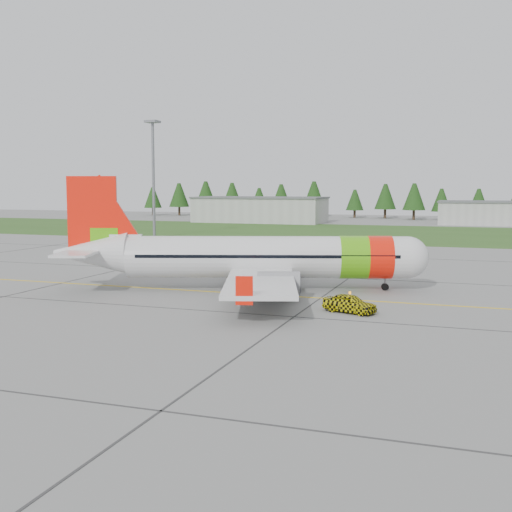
% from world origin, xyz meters
% --- Properties ---
extents(ground, '(320.00, 320.00, 0.00)m').
position_xyz_m(ground, '(0.00, 0.00, 0.00)').
color(ground, gray).
rests_on(ground, ground).
extents(aircraft, '(32.03, 30.32, 10.00)m').
position_xyz_m(aircraft, '(3.78, 10.30, 2.88)').
color(aircraft, silver).
rests_on(aircraft, ground).
extents(follow_me_car, '(1.81, 1.96, 4.00)m').
position_xyz_m(follow_me_car, '(13.38, 2.81, 2.00)').
color(follow_me_car, yellow).
rests_on(follow_me_car, ground).
extents(service_van, '(1.65, 1.58, 4.14)m').
position_xyz_m(service_van, '(-16.94, 46.13, 2.07)').
color(service_van, silver).
rests_on(service_van, ground).
extents(grass_strip, '(320.00, 50.00, 0.03)m').
position_xyz_m(grass_strip, '(0.00, 82.00, 0.01)').
color(grass_strip, '#30561E').
rests_on(grass_strip, ground).
extents(taxi_guideline, '(120.00, 0.25, 0.02)m').
position_xyz_m(taxi_guideline, '(0.00, 8.00, 0.01)').
color(taxi_guideline, gold).
rests_on(taxi_guideline, ground).
extents(hangar_west, '(32.00, 14.00, 6.00)m').
position_xyz_m(hangar_west, '(-30.00, 110.00, 3.00)').
color(hangar_west, '#A8A8A3').
rests_on(hangar_west, ground).
extents(hangar_east, '(24.00, 12.00, 5.20)m').
position_xyz_m(hangar_east, '(25.00, 118.00, 2.60)').
color(hangar_east, '#A8A8A3').
rests_on(hangar_east, ground).
extents(floodlight_mast, '(0.50, 0.50, 20.00)m').
position_xyz_m(floodlight_mast, '(-32.00, 58.00, 10.00)').
color(floodlight_mast, slate).
rests_on(floodlight_mast, ground).
extents(treeline, '(160.00, 8.00, 10.00)m').
position_xyz_m(treeline, '(0.00, 138.00, 5.00)').
color(treeline, '#1C3F14').
rests_on(treeline, ground).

